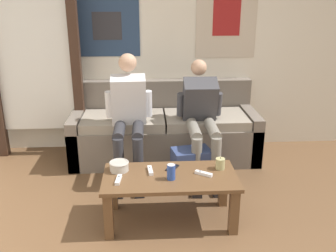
# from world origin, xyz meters

# --- Properties ---
(wall_back) EXTENTS (10.00, 0.07, 2.55)m
(wall_back) POSITION_xyz_m (0.00, 2.50, 1.28)
(wall_back) COLOR silver
(wall_back) RESTS_ON ground_plane
(door_frame) EXTENTS (1.00, 0.10, 2.15)m
(door_frame) POSITION_xyz_m (-1.42, 2.28, 1.20)
(door_frame) COLOR #382319
(door_frame) RESTS_ON ground_plane
(couch) EXTENTS (2.04, 0.75, 0.83)m
(couch) POSITION_xyz_m (-0.02, 2.12, 0.29)
(couch) COLOR #70665B
(couch) RESTS_ON ground_plane
(coffee_table) EXTENTS (1.06, 0.53, 0.41)m
(coffee_table) POSITION_xyz_m (-0.04, 0.84, 0.33)
(coffee_table) COLOR brown
(coffee_table) RESTS_ON ground_plane
(person_seated_adult) EXTENTS (0.47, 0.79, 1.22)m
(person_seated_adult) POSITION_xyz_m (-0.39, 1.71, 0.66)
(person_seated_adult) COLOR #2D2D33
(person_seated_adult) RESTS_ON ground_plane
(person_seated_teen) EXTENTS (0.47, 0.92, 1.13)m
(person_seated_teen) POSITION_xyz_m (0.33, 1.73, 0.62)
(person_seated_teen) COLOR gray
(person_seated_teen) RESTS_ON ground_plane
(backpack) EXTENTS (0.39, 0.31, 0.38)m
(backpack) POSITION_xyz_m (0.20, 1.40, 0.18)
(backpack) COLOR navy
(backpack) RESTS_ON ground_plane
(ceramic_bowl) EXTENTS (0.16, 0.16, 0.08)m
(ceramic_bowl) POSITION_xyz_m (-0.45, 0.95, 0.45)
(ceramic_bowl) COLOR #B7B2A8
(ceramic_bowl) RESTS_ON coffee_table
(pillar_candle) EXTENTS (0.08, 0.08, 0.10)m
(pillar_candle) POSITION_xyz_m (0.38, 0.94, 0.45)
(pillar_candle) COLOR tan
(pillar_candle) RESTS_ON coffee_table
(drink_can_blue) EXTENTS (0.07, 0.07, 0.12)m
(drink_can_blue) POSITION_xyz_m (-0.04, 0.78, 0.47)
(drink_can_blue) COLOR #28479E
(drink_can_blue) RESTS_ON coffee_table
(game_controller_near_left) EXTENTS (0.14, 0.11, 0.03)m
(game_controller_near_left) POSITION_xyz_m (0.23, 0.84, 0.42)
(game_controller_near_left) COLOR white
(game_controller_near_left) RESTS_ON coffee_table
(game_controller_near_right) EXTENTS (0.05, 0.15, 0.03)m
(game_controller_near_right) POSITION_xyz_m (-0.44, 0.77, 0.42)
(game_controller_near_right) COLOR white
(game_controller_near_right) RESTS_ON coffee_table
(game_controller_far_center) EXTENTS (0.05, 0.15, 0.03)m
(game_controller_far_center) POSITION_xyz_m (-0.20, 0.91, 0.42)
(game_controller_far_center) COLOR white
(game_controller_far_center) RESTS_ON coffee_table
(cell_phone) EXTENTS (0.12, 0.15, 0.01)m
(cell_phone) POSITION_xyz_m (-0.01, 0.97, 0.41)
(cell_phone) COLOR black
(cell_phone) RESTS_ON coffee_table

